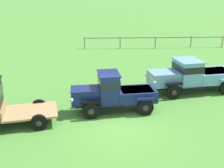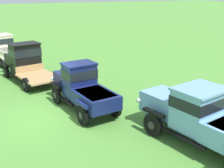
% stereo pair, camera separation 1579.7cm
% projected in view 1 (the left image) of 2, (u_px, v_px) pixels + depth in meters
% --- Properties ---
extents(ground_plane, '(240.00, 240.00, 0.00)m').
position_uv_depth(ground_plane, '(118.00, 126.00, 13.74)').
color(ground_plane, '#518E38').
extents(paddock_fence, '(19.02, 0.69, 1.24)m').
position_uv_depth(paddock_fence, '(172.00, 39.00, 30.11)').
color(paddock_fence, '#997F60').
rests_on(paddock_fence, ground).
extents(vintage_truck_midrow_center, '(4.74, 2.18, 2.19)m').
position_uv_depth(vintage_truck_midrow_center, '(113.00, 92.00, 15.00)').
color(vintage_truck_midrow_center, black).
rests_on(vintage_truck_midrow_center, ground).
extents(vintage_truck_far_side, '(5.86, 2.89, 2.12)m').
position_uv_depth(vintage_truck_far_side, '(191.00, 75.00, 17.78)').
color(vintage_truck_far_side, black).
rests_on(vintage_truck_far_side, ground).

